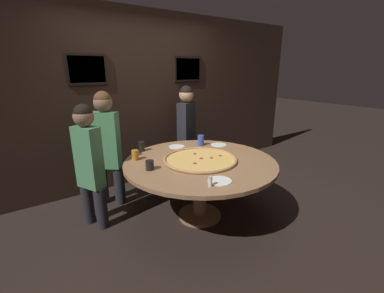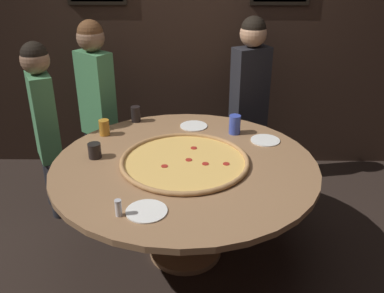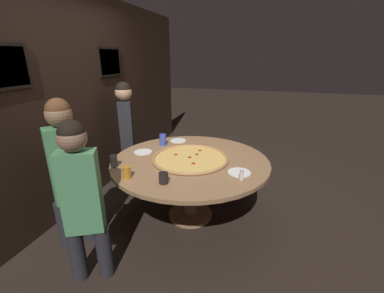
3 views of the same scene
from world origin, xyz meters
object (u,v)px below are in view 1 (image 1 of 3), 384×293
Objects in this scene: white_plate_right_side at (219,145)px; drink_cup_by_shaker at (201,140)px; white_plate_far_back at (177,147)px; diner_centre_back at (186,127)px; drink_cup_near_left at (135,155)px; white_plate_beside_cup at (220,181)px; diner_far_left at (89,160)px; drink_cup_front_edge at (150,165)px; condiment_shaker at (210,181)px; giant_pizza at (200,159)px; dining_table at (200,169)px; diner_side_left at (107,143)px; drink_cup_far_left at (142,146)px.

drink_cup_by_shaker is at bearing 148.47° from white_plate_right_side.
diner_centre_back reaches higher than white_plate_far_back.
drink_cup_near_left is 0.98m from drink_cup_by_shaker.
diner_far_left is at bearing 128.83° from white_plate_beside_cup.
drink_cup_by_shaker is 0.65m from diner_centre_back.
drink_cup_near_left is 0.08× the size of diner_far_left.
white_plate_beside_cup is (0.42, -0.64, -0.05)m from drink_cup_front_edge.
diner_centre_back is at bearing 62.75° from condiment_shaker.
white_plate_far_back is at bearing 84.61° from giant_pizza.
diner_far_left reaches higher than white_plate_far_back.
diner_side_left is at bearing 128.93° from dining_table.
condiment_shaker is (-0.39, -1.22, 0.05)m from white_plate_far_back.
white_plate_far_back and white_plate_right_side have the same top height.
dining_table is 0.84m from drink_cup_far_left.
diner_centre_back is (1.64, 0.55, 0.05)m from diner_far_left.
drink_cup_far_left is at bearing -104.63° from diner_far_left.
giant_pizza is at bearing -127.52° from drink_cup_by_shaker.
drink_cup_near_left is 1.10m from white_plate_beside_cup.
drink_cup_far_left is 0.87× the size of drink_cup_by_shaker.
dining_table is 8.22× the size of white_plate_right_side.
diner_far_left reaches higher than drink_cup_far_left.
drink_cup_near_left is 0.50m from diner_far_left.
dining_table is 0.63m from drink_cup_by_shaker.
drink_cup_far_left is at bearing 93.32° from condiment_shaker.
giant_pizza is 5.92× the size of drink_cup_by_shaker.
drink_cup_near_left reaches higher than condiment_shaker.
white_plate_beside_cup is 1.07× the size of white_plate_right_side.
white_plate_right_side is (0.53, -0.26, 0.00)m from white_plate_far_back.
white_plate_far_back is 0.14× the size of diner_side_left.
drink_cup_by_shaker is (0.37, 0.48, 0.06)m from giant_pizza.
giant_pizza is 4.00× the size of white_plate_far_back.
diner_side_left is (-0.58, 1.53, 0.11)m from white_plate_beside_cup.
drink_cup_front_edge is at bearing -88.96° from drink_cup_near_left.
white_plate_right_side is at bearing -20.04° from drink_cup_far_left.
diner_far_left is (-0.69, -0.15, 0.00)m from drink_cup_far_left.
drink_cup_front_edge is 1.06m from drink_cup_by_shaker.
diner_centre_back is (0.88, 1.71, 0.07)m from condiment_shaker.
drink_cup_near_left is at bearing -127.16° from drink_cup_far_left.
white_plate_beside_cup is (0.42, -1.01, -0.06)m from drink_cup_near_left.
diner_side_left is at bearing -66.01° from diner_far_left.
drink_cup_far_left is 0.81m from drink_cup_by_shaker.
giant_pizza is at bearing -95.39° from white_plate_far_back.
drink_cup_front_edge is at bearing 173.54° from giant_pizza.
giant_pizza is 0.82m from drink_cup_far_left.
condiment_shaker is 1.63m from diner_side_left.
dining_table is at bearing -127.32° from drink_cup_by_shaker.
drink_cup_by_shaker reaches higher than white_plate_far_back.
diner_far_left is (-1.47, 0.08, -0.01)m from drink_cup_by_shaker.
white_plate_far_back is (0.47, -0.10, -0.06)m from drink_cup_far_left.
white_plate_far_back is (-0.31, 0.13, -0.07)m from drink_cup_by_shaker.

